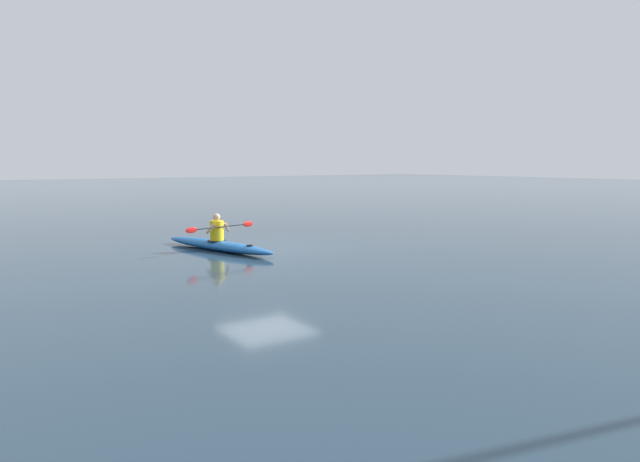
% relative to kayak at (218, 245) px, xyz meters
% --- Properties ---
extents(ground_plane, '(160.00, 160.00, 0.00)m').
position_rel_kayak_xyz_m(ground_plane, '(-1.28, 0.61, -0.15)').
color(ground_plane, '#233847').
extents(kayak, '(1.75, 4.71, 0.30)m').
position_rel_kayak_xyz_m(kayak, '(0.00, 0.00, 0.00)').
color(kayak, '#1959A5').
rests_on(kayak, ground).
extents(kayaker, '(2.41, 0.72, 0.79)m').
position_rel_kayak_xyz_m(kayaker, '(0.00, -0.01, 0.48)').
color(kayaker, yellow).
rests_on(kayaker, kayak).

